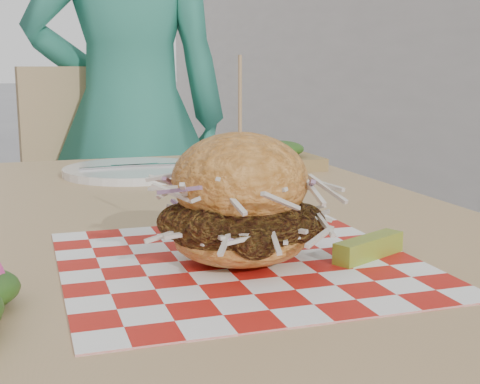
{
  "coord_description": "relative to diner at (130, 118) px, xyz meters",
  "views": [
    {
      "loc": [
        -0.2,
        -0.78,
        0.95
      ],
      "look_at": [
        0.01,
        -0.14,
        0.82
      ],
      "focal_mm": 50.0,
      "sensor_mm": 36.0,
      "label": 1
    }
  ],
  "objects": [
    {
      "name": "diner",
      "position": [
        0.0,
        0.0,
        0.0
      ],
      "size": [
        0.62,
        0.45,
        1.6
      ],
      "primitive_type": "imported",
      "rotation": [
        0.0,
        0.0,
        3.03
      ],
      "color": "#2C816C",
      "rests_on": "ground"
    },
    {
      "name": "patio_table",
      "position": [
        -0.1,
        -1.05,
        -0.13
      ],
      "size": [
        0.8,
        1.2,
        0.75
      ],
      "color": "tan",
      "rests_on": "ground"
    },
    {
      "name": "patio_chair",
      "position": [
        -0.11,
        -0.01,
        -0.25
      ],
      "size": [
        0.48,
        0.49,
        0.95
      ],
      "rotation": [
        0.0,
        0.0,
        0.15
      ],
      "color": "tan",
      "rests_on": "ground"
    },
    {
      "name": "paper_liner",
      "position": [
        -0.09,
        -1.3,
        -0.05
      ],
      "size": [
        0.36,
        0.36,
        0.0
      ],
      "primitive_type": "cube",
      "color": "red",
      "rests_on": "patio_table"
    },
    {
      "name": "sandwich",
      "position": [
        -0.09,
        -1.3,
        0.01
      ],
      "size": [
        0.18,
        0.18,
        0.21
      ],
      "color": "#D6893C",
      "rests_on": "paper_liner"
    },
    {
      "name": "pickle_spear",
      "position": [
        0.04,
        -1.33,
        -0.04
      ],
      "size": [
        0.1,
        0.06,
        0.02
      ],
      "primitive_type": "cube",
      "rotation": [
        0.0,
        0.0,
        0.45
      ],
      "color": "olive",
      "rests_on": "paper_liner"
    },
    {
      "name": "place_setting",
      "position": [
        -0.1,
        -0.69,
        -0.05
      ],
      "size": [
        0.27,
        0.27,
        0.02
      ],
      "color": "white",
      "rests_on": "patio_table"
    },
    {
      "name": "kraft_tray",
      "position": [
        0.19,
        -0.71,
        -0.03
      ],
      "size": [
        0.15,
        0.12,
        0.06
      ],
      "color": "olive",
      "rests_on": "patio_table"
    }
  ]
}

